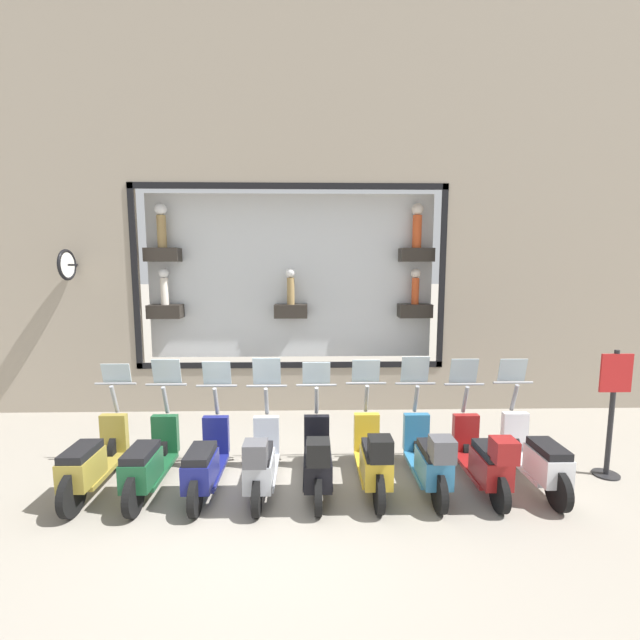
# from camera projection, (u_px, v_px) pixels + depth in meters

# --- Properties ---
(ground_plane) EXTENTS (120.00, 120.00, 0.00)m
(ground_plane) POSITION_uv_depth(u_px,v_px,m) (280.00, 499.00, 5.59)
(ground_plane) COLOR gray
(building_facade) EXTENTS (1.22, 36.00, 9.14)m
(building_facade) POSITION_uv_depth(u_px,v_px,m) (289.00, 182.00, 8.55)
(building_facade) COLOR gray
(building_facade) RESTS_ON ground_plane
(scooter_white_0) EXTENTS (1.80, 0.61, 1.63)m
(scooter_white_0) POSITION_uv_depth(u_px,v_px,m) (536.00, 457.00, 5.83)
(scooter_white_0) COLOR black
(scooter_white_0) RESTS_ON ground_plane
(scooter_red_1) EXTENTS (1.79, 0.61, 1.63)m
(scooter_red_1) POSITION_uv_depth(u_px,v_px,m) (484.00, 458.00, 5.74)
(scooter_red_1) COLOR black
(scooter_red_1) RESTS_ON ground_plane
(scooter_teal_2) EXTENTS (1.80, 0.60, 1.67)m
(scooter_teal_2) POSITION_uv_depth(u_px,v_px,m) (429.00, 457.00, 5.73)
(scooter_teal_2) COLOR black
(scooter_teal_2) RESTS_ON ground_plane
(scooter_yellow_3) EXTENTS (1.80, 0.60, 1.62)m
(scooter_yellow_3) POSITION_uv_depth(u_px,v_px,m) (373.00, 458.00, 5.72)
(scooter_yellow_3) COLOR black
(scooter_yellow_3) RESTS_ON ground_plane
(scooter_black_4) EXTENTS (1.79, 0.60, 1.59)m
(scooter_black_4) POSITION_uv_depth(u_px,v_px,m) (317.00, 460.00, 5.69)
(scooter_black_4) COLOR black
(scooter_black_4) RESTS_ON ground_plane
(scooter_silver_5) EXTENTS (1.79, 0.60, 1.66)m
(scooter_silver_5) POSITION_uv_depth(u_px,v_px,m) (261.00, 460.00, 5.67)
(scooter_silver_5) COLOR black
(scooter_silver_5) RESTS_ON ground_plane
(scooter_navy_6) EXTENTS (1.79, 0.60, 1.61)m
(scooter_navy_6) POSITION_uv_depth(u_px,v_px,m) (206.00, 462.00, 5.73)
(scooter_navy_6) COLOR black
(scooter_navy_6) RESTS_ON ground_plane
(scooter_green_7) EXTENTS (1.80, 0.61, 1.65)m
(scooter_green_7) POSITION_uv_depth(u_px,v_px,m) (150.00, 461.00, 5.71)
(scooter_green_7) COLOR black
(scooter_green_7) RESTS_ON ground_plane
(scooter_olive_8) EXTENTS (1.81, 0.61, 1.58)m
(scooter_olive_8) POSITION_uv_depth(u_px,v_px,m) (93.00, 461.00, 5.69)
(scooter_olive_8) COLOR black
(scooter_olive_8) RESTS_ON ground_plane
(shop_sign_post) EXTENTS (0.36, 0.45, 1.86)m
(shop_sign_post) POSITION_uv_depth(u_px,v_px,m) (612.00, 408.00, 6.08)
(shop_sign_post) COLOR #232326
(shop_sign_post) RESTS_ON ground_plane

